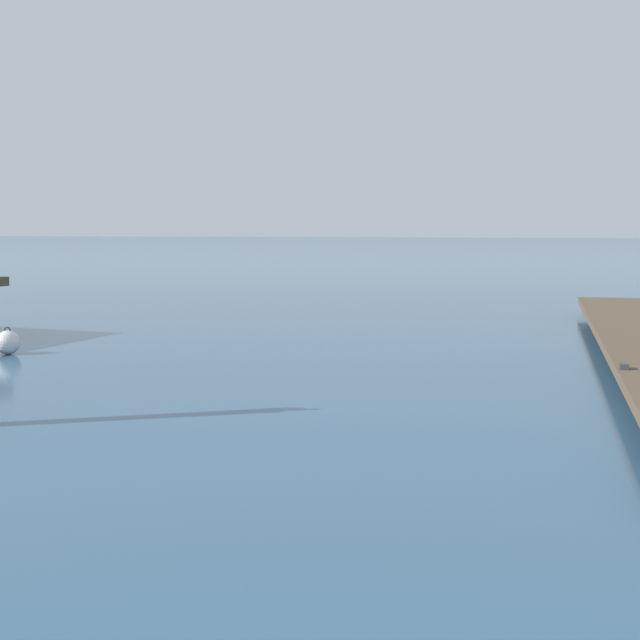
{
  "coord_description": "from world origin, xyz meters",
  "views": [
    {
      "loc": [
        5.29,
        -0.26,
        2.42
      ],
      "look_at": [
        2.77,
        8.63,
        1.4
      ],
      "focal_mm": 47.45,
      "sensor_mm": 36.0,
      "label": 1
    }
  ],
  "objects": [
    {
      "name": "mooring_buoy",
      "position": [
        -4.8,
        13.48,
        0.23
      ],
      "size": [
        0.46,
        0.46,
        0.53
      ],
      "color": "silver",
      "rests_on": "ground"
    }
  ]
}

